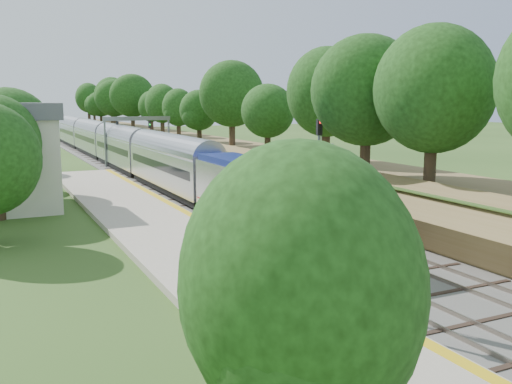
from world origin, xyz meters
name	(u,v)px	position (x,y,z in m)	size (l,w,h in m)	color
ground	(437,321)	(0.00, 0.00, 0.00)	(320.00, 320.00, 0.00)	#2D4C19
trackbed	(126,162)	(2.00, 60.00, 0.07)	(9.50, 170.00, 0.28)	#4C4944
platform	(174,238)	(-5.20, 16.00, 0.19)	(6.40, 68.00, 0.38)	#A49B84
yellow_stripe	(219,230)	(-2.35, 16.00, 0.39)	(0.55, 68.00, 0.01)	gold
embankment	(185,146)	(10.35, 60.00, 1.95)	(10.64, 170.00, 11.70)	brown
signal_gantry	(137,128)	(2.47, 54.99, 4.82)	(8.40, 0.38, 6.20)	slate
trees_behind_platform	(54,162)	(-11.17, 20.67, 4.53)	(7.82, 53.32, 7.21)	#332316
train	(94,141)	(0.00, 71.79, 2.17)	(2.87, 134.60, 4.21)	black
lamppost_mid	(342,255)	(-3.40, 1.41, 2.59)	(0.49, 0.49, 4.95)	black
lamppost_far	(272,233)	(-3.24, 7.26, 2.15)	(0.39, 0.39, 3.95)	black
signal_platform	(330,205)	(-2.90, 3.02, 4.17)	(0.36, 0.29, 6.16)	slate
signal_farside	(319,156)	(6.20, 18.49, 4.33)	(0.38, 0.30, 6.88)	slate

